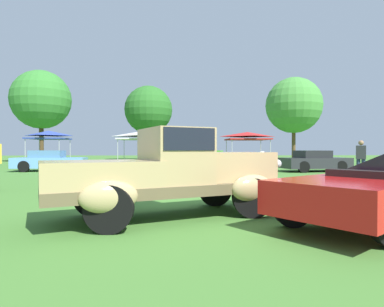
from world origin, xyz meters
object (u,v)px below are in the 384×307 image
at_px(neighbor_convertible, 377,190).
at_px(show_car_skyblue, 50,161).
at_px(spectator_between_cars, 361,158).
at_px(canopy_tent_center_field, 139,135).
at_px(show_car_lime, 208,161).
at_px(feature_pickup_truck, 171,172).
at_px(canopy_tent_right_field, 247,135).
at_px(canopy_tent_left_field, 49,134).
at_px(show_car_charcoal, 314,161).

distance_m(neighbor_convertible, show_car_skyblue, 17.90).
bearing_deg(spectator_between_cars, canopy_tent_center_field, 131.85).
xyz_separation_m(show_car_skyblue, show_car_lime, (9.32, -0.50, 0.00)).
relative_size(feature_pickup_truck, canopy_tent_center_field, 1.44).
bearing_deg(canopy_tent_right_field, show_car_lime, -117.24).
height_order(canopy_tent_left_field, canopy_tent_right_field, same).
distance_m(show_car_lime, show_car_charcoal, 6.17).
distance_m(show_car_skyblue, show_car_charcoal, 15.50).
bearing_deg(canopy_tent_left_field, show_car_charcoal, -21.44).
distance_m(show_car_charcoal, canopy_tent_right_field, 8.72).
bearing_deg(show_car_skyblue, canopy_tent_left_field, 111.69).
bearing_deg(feature_pickup_truck, neighbor_convertible, -10.30).
height_order(spectator_between_cars, canopy_tent_left_field, canopy_tent_left_field).
height_order(show_car_lime, show_car_charcoal, same).
relative_size(feature_pickup_truck, canopy_tent_left_field, 1.74).
bearing_deg(canopy_tent_right_field, neighbor_convertible, -95.88).
bearing_deg(show_car_charcoal, spectator_between_cars, -87.81).
distance_m(show_car_lime, spectator_between_cars, 8.10).
bearing_deg(spectator_between_cars, canopy_tent_right_field, 100.44).
bearing_deg(canopy_tent_right_field, canopy_tent_left_field, -175.47).
height_order(show_car_skyblue, show_car_lime, same).
bearing_deg(neighbor_convertible, show_car_charcoal, 71.43).
height_order(neighbor_convertible, show_car_charcoal, neighbor_convertible).
bearing_deg(canopy_tent_center_field, feature_pickup_truck, -81.64).
bearing_deg(feature_pickup_truck, show_car_skyblue, 119.09).
bearing_deg(show_car_lime, canopy_tent_right_field, 62.76).
relative_size(canopy_tent_center_field, canopy_tent_right_field, 0.98).
height_order(show_car_lime, spectator_between_cars, spectator_between_cars).
distance_m(show_car_charcoal, canopy_tent_center_field, 13.70).
relative_size(neighbor_convertible, spectator_between_cars, 2.64).
height_order(neighbor_convertible, canopy_tent_right_field, canopy_tent_right_field).
bearing_deg(feature_pickup_truck, canopy_tent_right_field, 74.16).
relative_size(show_car_lime, canopy_tent_left_field, 1.70).
distance_m(feature_pickup_truck, show_car_charcoal, 14.72).
bearing_deg(show_car_lime, show_car_charcoal, -4.94).
relative_size(feature_pickup_truck, show_car_skyblue, 1.14).
relative_size(neighbor_convertible, canopy_tent_center_field, 1.36).
height_order(spectator_between_cars, canopy_tent_right_field, canopy_tent_right_field).
relative_size(show_car_skyblue, show_car_charcoal, 1.01).
bearing_deg(neighbor_convertible, show_car_lime, 97.49).
relative_size(show_car_skyblue, canopy_tent_right_field, 1.23).
bearing_deg(feature_pickup_truck, canopy_tent_center_field, 98.36).
bearing_deg(show_car_lime, spectator_between_cars, -38.66).
bearing_deg(show_car_charcoal, show_car_skyblue, 176.17).
relative_size(show_car_skyblue, spectator_between_cars, 2.45).
xyz_separation_m(canopy_tent_left_field, canopy_tent_right_field, (15.66, 1.24, 0.00)).
distance_m(neighbor_convertible, canopy_tent_center_field, 22.06).
height_order(canopy_tent_left_field, canopy_tent_center_field, same).
xyz_separation_m(show_car_skyblue, canopy_tent_right_field, (13.29, 7.21, 1.83)).
relative_size(spectator_between_cars, canopy_tent_right_field, 0.50).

